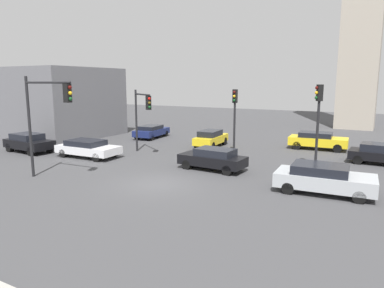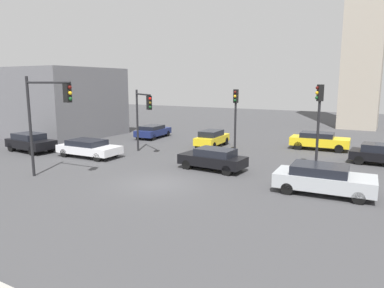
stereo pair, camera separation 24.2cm
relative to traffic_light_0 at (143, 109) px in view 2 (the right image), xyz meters
name	(u,v)px [view 2 (the right image)]	position (x,y,z in m)	size (l,w,h in m)	color
ground_plane	(157,184)	(5.57, -6.17, -3.44)	(109.21, 109.21, 0.00)	#424244
traffic_light_0	(143,109)	(0.00, 0.00, 0.00)	(2.75, 1.94, 4.89)	black
traffic_light_1	(47,108)	(-0.28, -8.31, 0.62)	(3.42, 0.43, 5.81)	black
traffic_light_2	(319,111)	(12.49, 1.20, 0.27)	(0.49, 0.44, 5.33)	black
traffic_light_3	(235,109)	(6.16, 3.24, 0.02)	(0.34, 0.47, 4.94)	black
car_0	(319,140)	(11.33, 8.66, -2.67)	(4.69, 2.27, 1.41)	yellow
car_1	(323,179)	(13.70, -3.45, -2.68)	(4.83, 2.43, 1.43)	#ADB2B7
car_2	(153,131)	(-4.16, 6.93, -2.76)	(2.28, 4.37, 1.26)	navy
car_3	(89,148)	(-2.94, -2.83, -2.75)	(4.78, 2.25, 1.26)	silver
car_4	(212,138)	(3.18, 5.33, -2.67)	(1.82, 4.13, 1.44)	yellow
car_6	(383,154)	(16.10, 5.06, -2.71)	(4.22, 2.01, 1.38)	black
car_7	(213,159)	(6.83, -1.84, -2.71)	(4.29, 1.97, 1.38)	black
car_8	(30,142)	(-8.44, -3.69, -2.65)	(4.31, 2.17, 1.47)	black
building_flank	(43,102)	(-16.14, 3.71, -0.01)	(15.39, 9.57, 6.86)	slate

